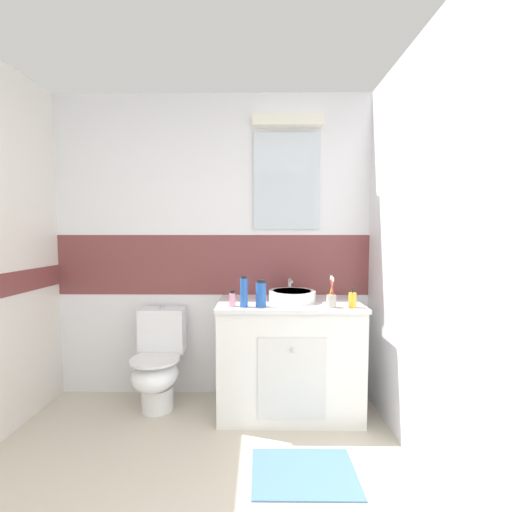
{
  "coord_description": "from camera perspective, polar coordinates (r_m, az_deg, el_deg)",
  "views": [
    {
      "loc": [
        0.39,
        -0.4,
        1.36
      ],
      "look_at": [
        0.37,
        1.96,
        1.2
      ],
      "focal_mm": 23.63,
      "sensor_mm": 36.0,
      "label": 1
    }
  ],
  "objects": [
    {
      "name": "wall_back_tiled",
      "position": [
        2.87,
        -6.98,
        1.8
      ],
      "size": [
        3.2,
        0.2,
        2.5
      ],
      "color": "white",
      "rests_on": "ground_plane"
    },
    {
      "name": "ground_plane",
      "position": [
        2.15,
        -12.41,
        -36.29
      ],
      "size": [
        3.2,
        3.48,
        0.04
      ],
      "primitive_type": "cube",
      "color": "beige"
    },
    {
      "name": "soap_dispenser",
      "position": [
        2.45,
        16.01,
        -7.14
      ],
      "size": [
        0.05,
        0.05,
        0.14
      ],
      "color": "yellow",
      "rests_on": "vanity_cabinet"
    },
    {
      "name": "toilet",
      "position": [
        2.86,
        -16.23,
        -16.92
      ],
      "size": [
        0.37,
        0.5,
        0.77
      ],
      "color": "white",
      "rests_on": "ground_plane"
    },
    {
      "name": "toothbrush_cup",
      "position": [
        2.42,
        12.63,
        -7.22
      ],
      "size": [
        0.07,
        0.07,
        0.22
      ],
      "color": "#B2ADA3",
      "rests_on": "vanity_cabinet"
    },
    {
      "name": "sink_basin",
      "position": [
        2.58,
        6.12,
        -6.64
      ],
      "size": [
        0.35,
        0.4,
        0.15
      ],
      "color": "white",
      "rests_on": "vanity_cabinet"
    },
    {
      "name": "mouthwash_bottle",
      "position": [
        2.37,
        0.85,
        -6.43
      ],
      "size": [
        0.07,
        0.07,
        0.19
      ],
      "color": "#2659B2",
      "rests_on": "vanity_cabinet"
    },
    {
      "name": "wall_right_plain",
      "position": [
        1.87,
        31.51,
        -0.2
      ],
      "size": [
        0.1,
        3.48,
        2.5
      ],
      "primitive_type": "cube",
      "color": "white",
      "rests_on": "ground_plane"
    },
    {
      "name": "shampoo_bottle_tall",
      "position": [
        2.36,
        -2.07,
        -6.11
      ],
      "size": [
        0.05,
        0.05,
        0.22
      ],
      "color": "#2659B2",
      "rests_on": "vanity_cabinet"
    },
    {
      "name": "bath_mat",
      "position": [
        2.29,
        8.08,
        -32.57
      ],
      "size": [
        0.59,
        0.42,
        0.01
      ],
      "primitive_type": "cube",
      "color": "#4C7299",
      "rests_on": "ground_plane"
    },
    {
      "name": "vanity_cabinet",
      "position": [
        2.7,
        5.5,
        -16.5
      ],
      "size": [
        1.06,
        0.58,
        0.85
      ],
      "color": "white",
      "rests_on": "ground_plane"
    },
    {
      "name": "perfume_flask_small",
      "position": [
        2.39,
        -4.0,
        -7.23
      ],
      "size": [
        0.04,
        0.03,
        0.11
      ],
      "color": "pink",
      "rests_on": "vanity_cabinet"
    }
  ]
}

